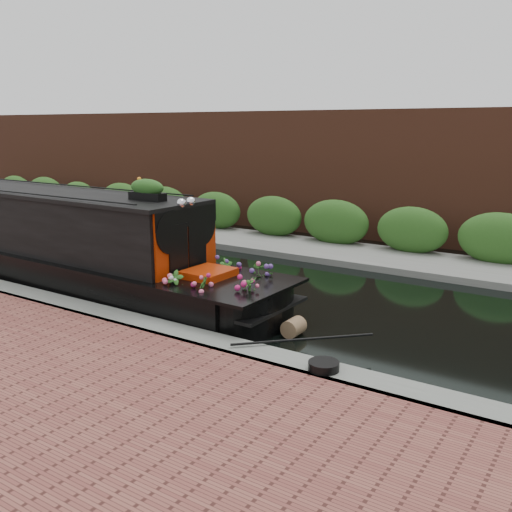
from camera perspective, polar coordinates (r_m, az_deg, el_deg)
The scene contains 8 objects.
ground at distance 12.75m, azimuth -2.48°, elevation -3.11°, with size 80.00×80.00×0.00m, color black.
near_bank_coping at distance 10.39m, azimuth -13.27°, elevation -7.23°, with size 40.00×0.60×0.50m, color slate.
far_bank_path at distance 16.24m, azimuth 6.22°, elevation 0.33°, with size 40.00×2.40×0.34m, color slate.
far_hedge at distance 17.03m, azimuth 7.61°, elevation 0.88°, with size 40.00×1.10×2.80m, color #2A571D.
far_brick_wall at distance 18.90m, azimuth 10.40°, elevation 1.99°, with size 40.00×1.00×8.00m, color brown.
narrowboat at distance 13.77m, azimuth -19.63°, elevation 0.81°, with size 11.61×2.23×2.73m.
rope_fender at distance 9.83m, azimuth 3.79°, elevation -7.12°, with size 0.31×0.31×0.38m, color #826244.
coiled_mooring_rope at distance 7.99m, azimuth 6.79°, elevation -10.85°, with size 0.43×0.43×0.12m, color black.
Camera 1 is at (7.20, -9.92, 3.52)m, focal length 40.00 mm.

